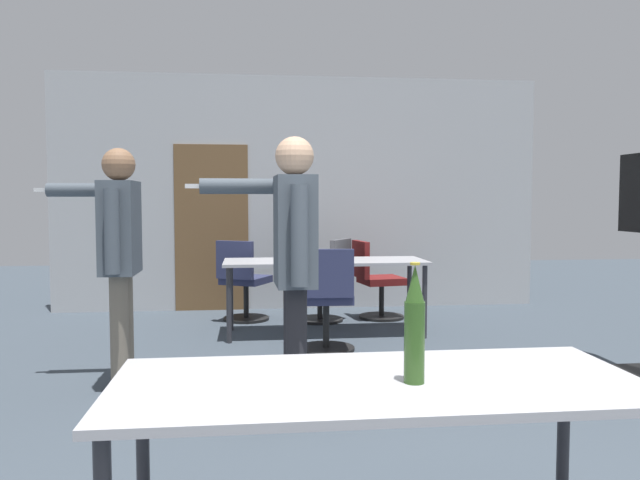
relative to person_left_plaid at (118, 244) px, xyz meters
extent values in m
cube|color=#B2B5B7|center=(1.56, 3.28, 0.40)|extent=(6.08, 0.10, 2.91)
cube|color=brown|center=(0.46, 3.22, -0.03)|extent=(0.90, 0.02, 2.05)
cube|color=#A8A8AD|center=(1.37, -2.52, -0.31)|extent=(1.80, 0.75, 0.03)
cylinder|color=#2D2D33|center=(0.53, -2.20, -0.69)|extent=(0.05, 0.05, 0.73)
cylinder|color=#2D2D33|center=(2.21, -2.20, -0.69)|extent=(0.05, 0.05, 0.73)
cube|color=#A8A8AD|center=(1.69, 1.68, -0.31)|extent=(2.04, 0.71, 0.03)
cylinder|color=#2D2D33|center=(0.73, 1.38, -0.69)|extent=(0.05, 0.05, 0.73)
cylinder|color=#2D2D33|center=(2.65, 1.38, -0.69)|extent=(0.05, 0.05, 0.73)
cylinder|color=#2D2D33|center=(0.73, 1.98, -0.69)|extent=(0.05, 0.05, 0.73)
cylinder|color=#2D2D33|center=(2.65, 1.98, -0.69)|extent=(0.05, 0.05, 0.73)
cylinder|color=slate|center=(0.01, -0.09, -0.63)|extent=(0.13, 0.13, 0.84)
cylinder|color=slate|center=(0.01, 0.09, -0.63)|extent=(0.13, 0.13, 0.84)
cube|color=#4C5660|center=(0.01, 0.00, 0.12)|extent=(0.24, 0.42, 0.66)
sphere|color=#936B4C|center=(0.01, 0.00, 0.57)|extent=(0.23, 0.23, 0.23)
cylinder|color=#4C5660|center=(0.01, -0.26, 0.10)|extent=(0.10, 0.10, 0.57)
cylinder|color=#4C5660|center=(-0.27, 0.26, 0.39)|extent=(0.57, 0.10, 0.10)
cube|color=white|center=(-0.59, 0.26, 0.39)|extent=(0.12, 0.04, 0.03)
cylinder|color=#28282D|center=(1.21, -0.89, -0.63)|extent=(0.13, 0.13, 0.85)
cylinder|color=#28282D|center=(1.21, -0.71, -0.63)|extent=(0.13, 0.13, 0.85)
cube|color=#4C5660|center=(1.21, -0.80, 0.13)|extent=(0.25, 0.42, 0.67)
sphere|color=#DBAD89|center=(1.21, -0.80, 0.58)|extent=(0.23, 0.23, 0.23)
cylinder|color=#4C5660|center=(1.22, -1.06, 0.11)|extent=(0.10, 0.10, 0.58)
cylinder|color=#4C5660|center=(0.91, -0.55, 0.40)|extent=(0.58, 0.12, 0.10)
cube|color=white|center=(0.59, -0.56, 0.40)|extent=(0.12, 0.04, 0.03)
cylinder|color=black|center=(1.62, 1.00, -1.04)|extent=(0.52, 0.52, 0.03)
cylinder|color=black|center=(1.62, 1.00, -0.82)|extent=(0.06, 0.06, 0.42)
cube|color=navy|center=(1.62, 1.00, -0.57)|extent=(0.48, 0.48, 0.08)
cube|color=navy|center=(1.61, 0.74, -0.32)|extent=(0.44, 0.08, 0.42)
cylinder|color=black|center=(0.89, 2.53, -1.04)|extent=(0.52, 0.52, 0.03)
cylinder|color=black|center=(0.89, 2.53, -0.83)|extent=(0.06, 0.06, 0.39)
cube|color=navy|center=(0.89, 2.53, -0.59)|extent=(0.62, 0.62, 0.08)
cube|color=navy|center=(0.77, 2.30, -0.34)|extent=(0.42, 0.25, 0.42)
cylinder|color=black|center=(1.72, 2.37, -1.04)|extent=(0.52, 0.52, 0.03)
cylinder|color=black|center=(1.72, 2.37, -0.82)|extent=(0.06, 0.06, 0.40)
cube|color=#4C4C51|center=(1.72, 2.37, -0.58)|extent=(0.64, 0.64, 0.08)
cube|color=#4C4C51|center=(1.94, 2.23, -0.33)|extent=(0.29, 0.40, 0.42)
cylinder|color=black|center=(2.45, 2.47, -1.04)|extent=(0.52, 0.52, 0.03)
cylinder|color=black|center=(2.45, 2.47, -0.84)|extent=(0.06, 0.06, 0.37)
cube|color=maroon|center=(2.45, 2.47, -0.61)|extent=(0.53, 0.53, 0.08)
cube|color=maroon|center=(2.19, 2.42, -0.36)|extent=(0.13, 0.44, 0.42)
cylinder|color=#2D511E|center=(1.48, -2.57, -0.16)|extent=(0.07, 0.07, 0.27)
cone|color=#2D511E|center=(1.48, -2.57, 0.04)|extent=(0.06, 0.06, 0.12)
cylinder|color=gold|center=(1.48, -2.57, 0.11)|extent=(0.03, 0.03, 0.01)
camera|label=1|loc=(0.94, -4.57, 0.32)|focal=35.00mm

